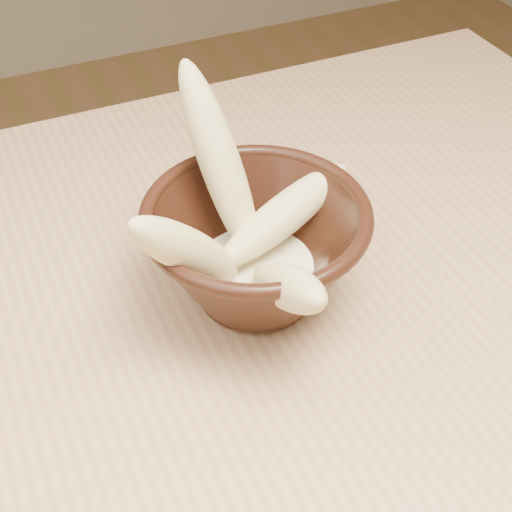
# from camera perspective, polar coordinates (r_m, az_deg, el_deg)

# --- Properties ---
(table) EXTENTS (1.20, 0.80, 0.75)m
(table) POSITION_cam_1_polar(r_m,az_deg,el_deg) (0.61, -9.43, -15.16)
(table) COLOR tan
(table) RESTS_ON ground
(bowl) EXTENTS (0.18, 0.18, 0.10)m
(bowl) POSITION_cam_1_polar(r_m,az_deg,el_deg) (0.56, 0.00, 0.63)
(bowl) COLOR black
(bowl) RESTS_ON table
(milk_puddle) EXTENTS (0.10, 0.10, 0.01)m
(milk_puddle) POSITION_cam_1_polar(r_m,az_deg,el_deg) (0.57, 0.00, -1.14)
(milk_puddle) COLOR beige
(milk_puddle) RESTS_ON bowl
(banana_upright) EXTENTS (0.06, 0.12, 0.16)m
(banana_upright) POSITION_cam_1_polar(r_m,az_deg,el_deg) (0.56, -2.90, 7.46)
(banana_upright) COLOR #E2C385
(banana_upright) RESTS_ON bowl
(banana_left) EXTENTS (0.12, 0.08, 0.13)m
(banana_left) POSITION_cam_1_polar(r_m,az_deg,el_deg) (0.51, -5.46, 0.40)
(banana_left) COLOR #E2C385
(banana_left) RESTS_ON bowl
(banana_across) EXTENTS (0.15, 0.08, 0.06)m
(banana_across) POSITION_cam_1_polar(r_m,az_deg,el_deg) (0.57, 2.30, 3.35)
(banana_across) COLOR #E2C385
(banana_across) RESTS_ON bowl
(banana_front) EXTENTS (0.04, 0.13, 0.10)m
(banana_front) POSITION_cam_1_polar(r_m,az_deg,el_deg) (0.50, 2.51, -2.43)
(banana_front) COLOR #E2C385
(banana_front) RESTS_ON bowl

